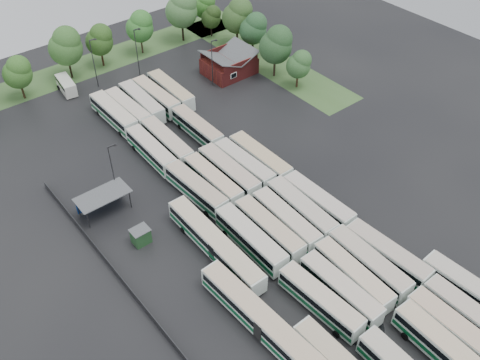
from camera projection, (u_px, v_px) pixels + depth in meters
ground at (280, 240)px, 79.19m from camera, size 160.00×160.00×0.00m
brick_building at (229, 65)px, 114.17m from camera, size 10.07×8.60×5.39m
wash_shed at (102, 196)px, 81.90m from camera, size 8.20×4.20×3.58m
utility_hut at (141, 236)px, 77.99m from camera, size 2.70×2.20×2.62m
grass_strip_north at (89, 66)px, 117.83m from camera, size 80.00×10.00×0.01m
grass_strip_east at (264, 59)px, 120.14m from camera, size 10.00×50.00×0.01m
west_fence at (121, 279)px, 72.96m from camera, size 0.10×50.00×1.20m
bus_r0c2 at (443, 348)px, 63.57m from camera, size 3.29×13.18×3.64m
bus_r0c3 at (457, 333)px, 65.03m from camera, size 2.89×13.37×3.72m
bus_r0c4 at (471, 317)px, 66.78m from camera, size 2.75×12.86×3.58m
bus_r1c0 at (320, 301)px, 68.68m from camera, size 3.31×12.81×3.53m
bus_r1c1 at (340, 290)px, 70.01m from camera, size 2.71×12.70×3.53m
bus_r1c2 at (353, 276)px, 71.72m from camera, size 3.35×12.93×3.56m
bus_r1c3 at (369, 264)px, 73.19m from camera, size 3.26×13.34×3.69m
bus_r1c4 at (387, 255)px, 74.42m from camera, size 3.42×13.21×3.64m
bus_r2c0 at (251, 239)px, 76.54m from camera, size 3.07×13.43×3.72m
bus_r2c1 at (269, 229)px, 78.06m from camera, size 3.01×13.11×3.64m
bus_r2c2 at (286, 220)px, 79.42m from camera, size 3.30×13.10×3.62m
bus_r2c3 at (301, 210)px, 81.05m from camera, size 3.47×13.55×3.74m
bus_r2c4 at (318, 202)px, 82.37m from camera, size 2.96×13.13×3.64m
bus_r3c0 at (196, 189)px, 84.61m from camera, size 3.33×13.08×3.61m
bus_r3c1 at (213, 181)px, 86.16m from camera, size 2.72×12.68×3.53m
bus_r3c2 at (229, 172)px, 87.65m from camera, size 2.91×13.32×3.70m
bus_r3c3 at (244, 165)px, 89.08m from camera, size 2.97×12.96×3.59m
bus_r3c4 at (260, 159)px, 90.25m from camera, size 2.84×13.28×3.69m
bus_r4c0 at (151, 150)px, 92.09m from camera, size 3.05×12.87×3.56m
bus_r4c1 at (167, 142)px, 93.62m from camera, size 3.25×13.46×3.72m
bus_r4c3 at (197, 128)px, 97.01m from camera, size 2.84×12.75×3.54m
bus_r5c0 at (114, 114)px, 100.19m from camera, size 2.91×13.43×3.73m
bus_r5c1 at (128, 109)px, 101.51m from camera, size 2.95×13.00×3.61m
bus_r5c2 at (142, 102)px, 103.11m from camera, size 3.31×13.42×3.71m
bus_r5c3 at (156, 97)px, 104.62m from camera, size 2.97×13.27×3.69m
bus_r5c4 at (171, 91)px, 106.19m from camera, size 3.20×13.45×3.73m
artic_bus_west_b at (215, 244)px, 75.80m from camera, size 3.09×19.86×3.68m
artic_bus_west_c at (260, 320)px, 66.39m from camera, size 3.59×20.19×3.73m
minibus at (66, 85)px, 108.78m from camera, size 3.17×6.73×2.83m
tree_north_1 at (18, 72)px, 104.02m from camera, size 5.66×5.66×9.37m
tree_north_2 at (66, 45)px, 109.15m from camera, size 6.98×6.98×11.56m
tree_north_3 at (100, 39)px, 113.79m from camera, size 5.84×5.84×9.67m
tree_north_4 at (140, 26)px, 117.96m from camera, size 6.11×6.11×10.11m
tree_north_5 at (182, 9)px, 121.60m from camera, size 7.34×7.34×12.15m
tree_north_6 at (205, 5)px, 128.23m from camera, size 5.36×5.36×8.88m
tree_east_0 at (299, 64)px, 107.74m from camera, size 4.99×4.98×8.24m
tree_east_1 at (277, 44)px, 109.78m from camera, size 6.88×6.88×11.39m
tree_east_2 at (254, 28)px, 117.30m from camera, size 6.04×6.04×10.00m
tree_east_3 at (238, 15)px, 120.19m from camera, size 6.87×6.87×11.39m
tree_east_4 at (212, 17)px, 125.27m from camera, size 4.59×4.59×7.60m
lamp_post_ne at (213, 60)px, 107.87m from camera, size 1.55×0.30×10.05m
lamp_post_nw at (113, 168)px, 82.43m from camera, size 1.56×0.30×10.12m
lamp_post_back_w at (94, 60)px, 107.43m from camera, size 1.61×0.31×10.43m
lamp_post_back_e at (137, 49)px, 110.67m from camera, size 1.62×0.32×10.51m
puddle_0 at (361, 327)px, 68.05m from camera, size 5.92×5.92×0.01m
puddle_1 at (432, 315)px, 69.41m from camera, size 3.91×3.91×0.01m
puddle_2 at (251, 264)px, 75.70m from camera, size 5.51×5.51×0.01m
puddle_3 at (310, 241)px, 79.02m from camera, size 5.16×5.16×0.01m
puddle_4 at (427, 268)px, 75.14m from camera, size 2.69×2.69×0.01m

